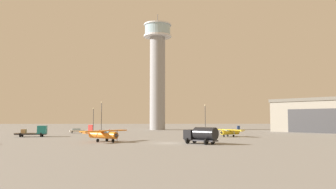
{
  "coord_description": "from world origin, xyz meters",
  "views": [
    {
      "loc": [
        -2.05,
        -58.61,
        4.39
      ],
      "look_at": [
        0.96,
        30.4,
        10.77
      ],
      "focal_mm": 35.39,
      "sensor_mm": 36.0,
      "label": 1
    }
  ],
  "objects_px": {
    "light_post_east": "(205,116)",
    "light_post_north": "(102,114)",
    "airplane_yellow": "(230,132)",
    "truck_flatbed_teal": "(36,131)",
    "control_tower": "(158,68)",
    "light_post_west": "(93,117)",
    "car_white": "(77,130)",
    "truck_fuel_tanker_black": "(201,135)",
    "airplane_orange": "(103,134)"
  },
  "relations": [
    {
      "from": "control_tower",
      "to": "airplane_orange",
      "type": "height_order",
      "value": "control_tower"
    },
    {
      "from": "airplane_orange",
      "to": "light_post_east",
      "type": "bearing_deg",
      "value": 94.46
    },
    {
      "from": "airplane_yellow",
      "to": "car_white",
      "type": "xyz_separation_m",
      "value": [
        -41.12,
        21.57,
        -0.45
      ]
    },
    {
      "from": "airplane_yellow",
      "to": "airplane_orange",
      "type": "bearing_deg",
      "value": -3.25
    },
    {
      "from": "airplane_orange",
      "to": "car_white",
      "type": "height_order",
      "value": "airplane_orange"
    },
    {
      "from": "truck_fuel_tanker_black",
      "to": "light_post_north",
      "type": "bearing_deg",
      "value": -21.9
    },
    {
      "from": "truck_fuel_tanker_black",
      "to": "car_white",
      "type": "xyz_separation_m",
      "value": [
        -31.39,
        42.99,
        -0.85
      ]
    },
    {
      "from": "car_white",
      "to": "airplane_yellow",
      "type": "bearing_deg",
      "value": -45.48
    },
    {
      "from": "airplane_orange",
      "to": "light_post_west",
      "type": "height_order",
      "value": "light_post_west"
    },
    {
      "from": "control_tower",
      "to": "light_post_west",
      "type": "bearing_deg",
      "value": -148.2
    },
    {
      "from": "airplane_yellow",
      "to": "truck_flatbed_teal",
      "type": "relative_size",
      "value": 1.09
    },
    {
      "from": "airplane_yellow",
      "to": "control_tower",
      "type": "bearing_deg",
      "value": -103.55
    },
    {
      "from": "truck_fuel_tanker_black",
      "to": "light_post_west",
      "type": "bearing_deg",
      "value": -19.65
    },
    {
      "from": "control_tower",
      "to": "light_post_west",
      "type": "distance_m",
      "value": 31.68
    },
    {
      "from": "control_tower",
      "to": "light_post_east",
      "type": "relative_size",
      "value": 5.21
    },
    {
      "from": "light_post_west",
      "to": "light_post_east",
      "type": "xyz_separation_m",
      "value": [
        36.08,
        -11.81,
        0.36
      ]
    },
    {
      "from": "airplane_yellow",
      "to": "light_post_north",
      "type": "distance_m",
      "value": 50.01
    },
    {
      "from": "airplane_orange",
      "to": "truck_fuel_tanker_black",
      "type": "height_order",
      "value": "airplane_orange"
    },
    {
      "from": "car_white",
      "to": "light_post_east",
      "type": "height_order",
      "value": "light_post_east"
    },
    {
      "from": "light_post_north",
      "to": "light_post_east",
      "type": "bearing_deg",
      "value": -19.6
    },
    {
      "from": "car_white",
      "to": "light_post_west",
      "type": "distance_m",
      "value": 13.61
    },
    {
      "from": "car_white",
      "to": "light_post_west",
      "type": "bearing_deg",
      "value": 61.4
    },
    {
      "from": "airplane_yellow",
      "to": "car_white",
      "type": "distance_m",
      "value": 46.44
    },
    {
      "from": "truck_fuel_tanker_black",
      "to": "light_post_east",
      "type": "height_order",
      "value": "light_post_east"
    },
    {
      "from": "airplane_yellow",
      "to": "light_post_north",
      "type": "bearing_deg",
      "value": -77.0
    },
    {
      "from": "airplane_yellow",
      "to": "truck_fuel_tanker_black",
      "type": "bearing_deg",
      "value": 32.3
    },
    {
      "from": "airplane_orange",
      "to": "light_post_north",
      "type": "relative_size",
      "value": 0.94
    },
    {
      "from": "light_post_east",
      "to": "light_post_north",
      "type": "xyz_separation_m",
      "value": [
        -33.38,
        11.89,
        0.71
      ]
    },
    {
      "from": "car_white",
      "to": "light_post_north",
      "type": "bearing_deg",
      "value": 50.42
    },
    {
      "from": "light_post_west",
      "to": "light_post_east",
      "type": "distance_m",
      "value": 37.96
    },
    {
      "from": "light_post_west",
      "to": "light_post_north",
      "type": "xyz_separation_m",
      "value": [
        2.7,
        0.07,
        1.07
      ]
    },
    {
      "from": "airplane_yellow",
      "to": "light_post_west",
      "type": "distance_m",
      "value": 51.85
    },
    {
      "from": "light_post_west",
      "to": "car_white",
      "type": "bearing_deg",
      "value": -100.8
    },
    {
      "from": "truck_fuel_tanker_black",
      "to": "light_post_east",
      "type": "relative_size",
      "value": 0.68
    },
    {
      "from": "truck_flatbed_teal",
      "to": "light_post_west",
      "type": "xyz_separation_m",
      "value": [
        7.15,
        32.66,
        3.48
      ]
    },
    {
      "from": "light_post_east",
      "to": "light_post_north",
      "type": "bearing_deg",
      "value": 160.4
    },
    {
      "from": "control_tower",
      "to": "car_white",
      "type": "bearing_deg",
      "value": -132.56
    },
    {
      "from": "light_post_north",
      "to": "light_post_west",
      "type": "bearing_deg",
      "value": -178.41
    },
    {
      "from": "light_post_west",
      "to": "truck_fuel_tanker_black",
      "type": "bearing_deg",
      "value": -62.56
    },
    {
      "from": "airplane_orange",
      "to": "truck_fuel_tanker_black",
      "type": "xyz_separation_m",
      "value": [
        17.62,
        -5.61,
        0.13
      ]
    },
    {
      "from": "car_white",
      "to": "light_post_west",
      "type": "relative_size",
      "value": 0.58
    },
    {
      "from": "control_tower",
      "to": "truck_fuel_tanker_black",
      "type": "height_order",
      "value": "control_tower"
    },
    {
      "from": "control_tower",
      "to": "light_post_west",
      "type": "xyz_separation_m",
      "value": [
        -21.57,
        -13.37,
        -18.96
      ]
    },
    {
      "from": "car_white",
      "to": "light_post_north",
      "type": "height_order",
      "value": "light_post_north"
    },
    {
      "from": "control_tower",
      "to": "truck_flatbed_teal",
      "type": "bearing_deg",
      "value": -121.96
    },
    {
      "from": "truck_flatbed_teal",
      "to": "car_white",
      "type": "distance_m",
      "value": 20.44
    },
    {
      "from": "truck_flatbed_teal",
      "to": "airplane_yellow",
      "type": "bearing_deg",
      "value": -10.92
    },
    {
      "from": "airplane_orange",
      "to": "light_post_east",
      "type": "xyz_separation_m",
      "value": [
        24.74,
        38.34,
        3.65
      ]
    },
    {
      "from": "truck_flatbed_teal",
      "to": "light_post_west",
      "type": "height_order",
      "value": "light_post_west"
    },
    {
      "from": "airplane_yellow",
      "to": "truck_fuel_tanker_black",
      "type": "xyz_separation_m",
      "value": [
        -9.73,
        -21.42,
        0.4
      ]
    }
  ]
}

